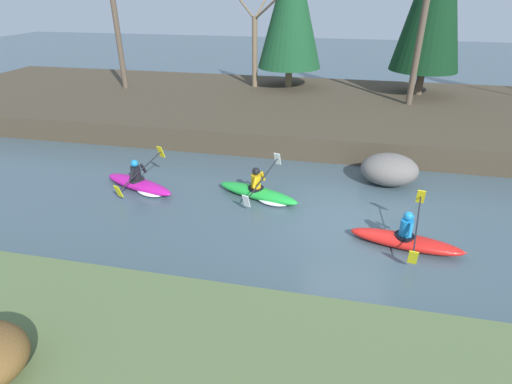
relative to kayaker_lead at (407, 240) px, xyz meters
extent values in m
plane|color=#425660|center=(-1.29, 0.76, -0.22)|extent=(90.00, 90.00, 0.00)
cube|color=#473D2D|center=(-1.29, 10.47, 0.24)|extent=(44.00, 10.94, 0.91)
cylinder|color=#7A664C|center=(-4.82, 13.29, 1.21)|extent=(0.36, 0.36, 1.04)
cone|color=#194C28|center=(-4.82, 13.29, 4.81)|extent=(3.35, 3.35, 6.16)
cylinder|color=brown|center=(1.91, 12.87, 1.29)|extent=(0.36, 0.36, 1.20)
cylinder|color=brown|center=(-13.44, 11.11, 3.19)|extent=(0.28, 0.28, 5.00)
cylinder|color=#7A664C|center=(-6.63, 12.88, 2.48)|extent=(0.28, 0.28, 3.57)
cylinder|color=#7A664C|center=(-7.25, 13.40, 4.68)|extent=(1.35, 1.16, 1.22)
cylinder|color=#7A664C|center=(-5.98, 12.33, 4.60)|extent=(1.42, 1.21, 1.08)
cylinder|color=#7A664C|center=(-6.38, 13.59, 4.74)|extent=(0.64, 1.52, 1.35)
cylinder|color=brown|center=(1.20, 10.75, 3.32)|extent=(0.28, 0.28, 5.26)
ellipsoid|color=red|center=(-0.02, 0.00, -0.05)|extent=(2.76, 1.06, 0.34)
cone|color=red|center=(1.20, -0.21, -0.03)|extent=(0.38, 0.26, 0.20)
cylinder|color=black|center=(-0.07, 0.01, 0.09)|extent=(0.56, 0.56, 0.08)
cylinder|color=#1984CC|center=(-0.07, 0.01, 0.34)|extent=(0.35, 0.35, 0.42)
sphere|color=#1E89D1|center=(-0.07, 0.01, 0.67)|extent=(0.27, 0.27, 0.23)
cylinder|color=#1984CC|center=(0.07, 0.23, 0.43)|extent=(0.13, 0.24, 0.35)
cylinder|color=#1984CC|center=(-0.02, -0.24, 0.43)|extent=(0.13, 0.24, 0.35)
cylinder|color=black|center=(0.15, -0.03, 0.47)|extent=(0.37, 1.89, 0.65)
cube|color=yellow|center=(0.32, 0.91, 0.78)|extent=(0.22, 0.19, 0.41)
cube|color=yellow|center=(-0.01, -0.96, 0.16)|extent=(0.22, 0.19, 0.41)
ellipsoid|color=green|center=(-4.17, 1.81, -0.05)|extent=(2.75, 1.42, 0.34)
cone|color=green|center=(-2.99, 1.42, -0.03)|extent=(0.40, 0.30, 0.20)
cylinder|color=black|center=(-4.22, 1.83, 0.09)|extent=(0.61, 0.61, 0.08)
cylinder|color=yellow|center=(-4.22, 1.83, 0.34)|extent=(0.38, 0.38, 0.42)
sphere|color=black|center=(-4.22, 1.83, 0.67)|extent=(0.29, 0.29, 0.23)
cylinder|color=yellow|center=(-4.05, 2.02, 0.43)|extent=(0.16, 0.24, 0.35)
cylinder|color=yellow|center=(-4.20, 1.57, 0.43)|extent=(0.16, 0.24, 0.35)
cylinder|color=black|center=(-4.00, 1.75, 0.47)|extent=(0.63, 1.83, 0.65)
cube|color=white|center=(-3.70, 2.66, 0.78)|extent=(0.24, 0.21, 0.41)
cube|color=white|center=(-4.30, 0.85, 0.16)|extent=(0.24, 0.21, 0.41)
ellipsoid|color=white|center=(-3.65, 1.64, -0.13)|extent=(1.26, 1.01, 0.18)
ellipsoid|color=#C61999|center=(-8.03, 1.61, -0.05)|extent=(2.75, 1.47, 0.34)
cone|color=#C61999|center=(-6.86, 1.19, -0.03)|extent=(0.40, 0.31, 0.20)
cylinder|color=black|center=(-8.08, 1.62, 0.09)|extent=(0.61, 0.61, 0.08)
cylinder|color=black|center=(-8.08, 1.62, 0.34)|extent=(0.38, 0.38, 0.42)
sphere|color=#1E89D1|center=(-8.08, 1.62, 0.67)|extent=(0.29, 0.29, 0.23)
cylinder|color=black|center=(-7.90, 1.82, 0.43)|extent=(0.16, 0.24, 0.35)
cylinder|color=black|center=(-8.06, 1.36, 0.43)|extent=(0.16, 0.24, 0.35)
cylinder|color=black|center=(-7.86, 1.55, 0.47)|extent=(0.67, 1.82, 0.65)
cube|color=yellow|center=(-7.54, 2.44, 0.78)|extent=(0.24, 0.22, 0.41)
cube|color=yellow|center=(-8.18, 0.65, 0.16)|extent=(0.24, 0.22, 0.41)
ellipsoid|color=white|center=(-7.51, 1.42, -0.13)|extent=(1.27, 1.03, 0.18)
ellipsoid|color=slate|center=(-0.17, 3.67, 0.29)|extent=(1.83, 1.43, 1.03)
camera|label=1|loc=(-1.96, -8.85, 5.59)|focal=28.00mm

